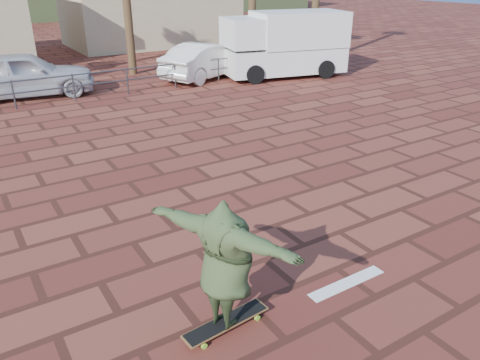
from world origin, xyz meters
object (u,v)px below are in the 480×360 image
at_px(longboard, 226,322).
at_px(campervan, 285,43).
at_px(car_white, 207,60).
at_px(car_silver, 24,74).
at_px(skateboarder, 225,264).

xyz_separation_m(longboard, campervan, (10.46, 12.55, 1.34)).
bearing_deg(campervan, car_white, 166.73).
height_order(campervan, car_silver, campervan).
distance_m(campervan, car_white, 3.52).
relative_size(campervan, car_silver, 1.15).
distance_m(longboard, car_silver, 14.74).
relative_size(car_silver, car_white, 1.07).
bearing_deg(longboard, car_silver, 84.93).
bearing_deg(longboard, car_white, 57.46).
relative_size(longboard, car_white, 0.28).
xyz_separation_m(longboard, skateboarder, (0.00, 0.00, 0.93)).
distance_m(skateboarder, campervan, 16.34).
bearing_deg(car_white, campervan, -139.15).
relative_size(skateboarder, car_silver, 0.45).
bearing_deg(car_white, skateboarder, 129.18).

